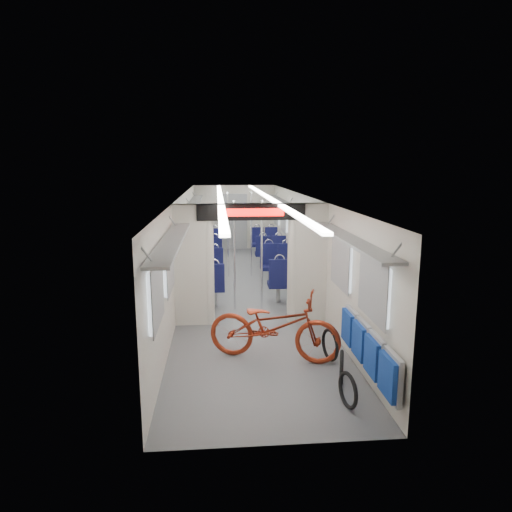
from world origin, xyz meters
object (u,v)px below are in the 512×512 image
Objects in this scene: bike_hoop_b at (341,369)px; stanchion_near_left at (235,256)px; bike_hoop_a at (348,392)px; seat_bay_far_right at (267,245)px; flip_bench at (367,349)px; stanchion_far_left at (228,235)px; stanchion_far_right at (251,235)px; bike_hoop_c at (330,346)px; seat_bay_near_left at (205,274)px; seat_bay_far_left at (208,246)px; seat_bay_near_right at (283,269)px; bicycle at (274,326)px; stanchion_near_right at (262,256)px.

stanchion_near_left reaches higher than bike_hoop_b.
seat_bay_far_right is (-0.03, 8.94, 0.32)m from bike_hoop_a.
stanchion_far_left is at bearing 104.41° from flip_bench.
stanchion_near_left is 1.00× the size of stanchion_far_right.
stanchion_far_left reaches higher than bike_hoop_c.
bike_hoop_c is at bearing 87.62° from bike_hoop_b.
seat_bay_near_left is 0.86× the size of stanchion_far_right.
bike_hoop_c is 0.26× the size of seat_bay_far_left.
seat_bay_near_right is 1.86m from stanchion_far_right.
bike_hoop_b is 0.25× the size of seat_bay_far_left.
bicycle is at bearing -81.00° from seat_bay_far_left.
bike_hoop_c is (0.86, -0.14, -0.31)m from bicycle.
seat_bay_far_right is (0.00, 3.51, -0.02)m from seat_bay_near_right.
stanchion_near_left is (-1.37, 2.72, 0.92)m from bike_hoop_c.
bicycle is at bearing -78.90° from stanchion_near_left.
stanchion_near_right is (1.22, -4.76, 0.62)m from seat_bay_far_left.
stanchion_near_right reaches higher than seat_bay_near_left.
stanchion_near_right reaches higher than seat_bay_far_left.
stanchion_near_right is at bearing -41.17° from seat_bay_near_left.
stanchion_near_right is (1.22, -1.07, 0.62)m from seat_bay_near_left.
stanchion_far_right is (0.06, 5.52, 0.60)m from bicycle.
bike_hoop_a is at bearing -94.93° from bike_hoop_c.
bike_hoop_b is 0.96× the size of bike_hoop_c.
seat_bay_far_left is (-1.99, 8.25, 0.30)m from bike_hoop_b.
stanchion_near_left is 0.57m from stanchion_near_right.
stanchion_far_right reaches higher than bike_hoop_a.
stanchion_far_left is 0.63m from stanchion_far_right.
stanchion_far_left is at bearing 128.07° from seat_bay_near_right.
seat_bay_far_left is 0.85× the size of stanchion_far_left.
bike_hoop_c reaches higher than bike_hoop_a.
bike_hoop_b is 0.23× the size of seat_bay_near_right.
bike_hoop_c is 0.22× the size of stanchion_far_right.
flip_bench is at bearing 50.32° from bike_hoop_a.
seat_bay_near_right reaches higher than seat_bay_far_left.
bike_hoop_a is at bearing -80.61° from stanchion_near_right.
seat_bay_near_left is at bearing -107.65° from stanchion_far_left.
bike_hoop_a is 1.41m from bike_hoop_c.
stanchion_far_left reaches higher than seat_bay_near_left.
stanchion_far_left is at bearing 102.01° from stanchion_near_right.
seat_bay_far_left reaches higher than bike_hoop_a.
seat_bay_near_left is (-1.16, 3.64, -0.01)m from bicycle.
seat_bay_near_right is at bearing -61.51° from seat_bay_far_left.
bike_hoop_a is at bearing -129.68° from flip_bench.
bike_hoop_c is at bearing -88.83° from seat_bay_far_right.
seat_bay_near_right is at bearing 91.44° from bike_hoop_b.
flip_bench is 6.71m from stanchion_far_right.
seat_bay_near_left is 1.39m from stanchion_near_left.
bike_hoop_b is at bearing -88.56° from seat_bay_near_right.
stanchion_far_left reaches higher than seat_bay_far_right.
bicycle reaches higher than bike_hoop_a.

